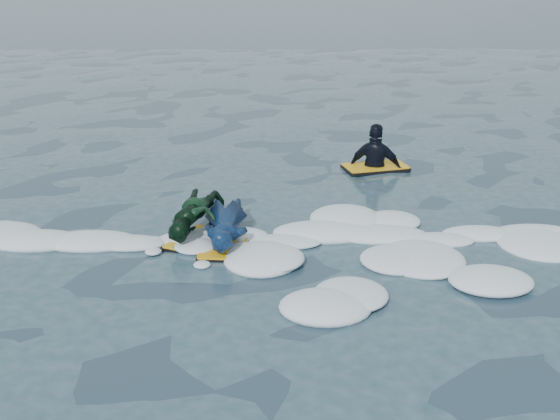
# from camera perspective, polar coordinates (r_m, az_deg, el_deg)

# --- Properties ---
(ground) EXTENTS (120.00, 120.00, 0.00)m
(ground) POSITION_cam_1_polar(r_m,az_deg,el_deg) (8.09, -4.18, -6.48)
(ground) COLOR #1A2E40
(ground) RESTS_ON ground
(foam_band) EXTENTS (12.00, 3.10, 0.30)m
(foam_band) POSITION_cam_1_polar(r_m,az_deg,el_deg) (9.03, -3.77, -3.53)
(foam_band) COLOR white
(foam_band) RESTS_ON ground
(prone_woman_unit) EXTENTS (0.66, 1.66, 0.43)m
(prone_woman_unit) POSITION_cam_1_polar(r_m,az_deg,el_deg) (9.32, -4.45, -1.29)
(prone_woman_unit) COLOR black
(prone_woman_unit) RESTS_ON ground
(prone_child_unit) EXTENTS (0.95, 1.48, 0.54)m
(prone_child_unit) POSITION_cam_1_polar(r_m,az_deg,el_deg) (9.47, -6.82, -0.67)
(prone_child_unit) COLOR black
(prone_child_unit) RESTS_ON ground
(waiting_rider_unit) EXTENTS (1.24, 0.89, 1.68)m
(waiting_rider_unit) POSITION_cam_1_polar(r_m,az_deg,el_deg) (12.56, 7.75, 3.22)
(waiting_rider_unit) COLOR black
(waiting_rider_unit) RESTS_ON ground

